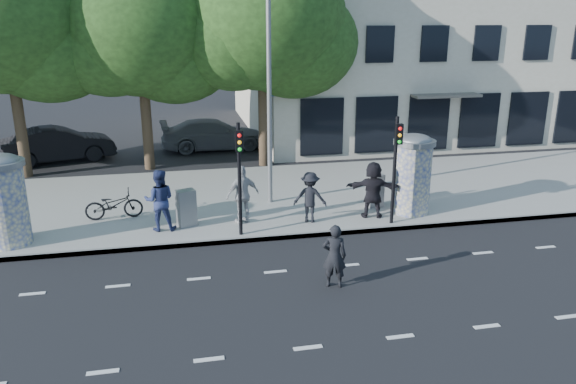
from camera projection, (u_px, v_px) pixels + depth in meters
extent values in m
plane|color=black|center=(286.00, 297.00, 13.45)|extent=(120.00, 120.00, 0.00)
cube|color=gray|center=(245.00, 198.00, 20.43)|extent=(40.00, 8.00, 0.15)
cube|color=slate|center=(262.00, 239.00, 16.74)|extent=(40.00, 0.10, 0.16)
cube|color=silver|center=(308.00, 348.00, 11.40)|extent=(32.00, 0.12, 0.01)
cube|color=silver|center=(276.00, 272.00, 14.76)|extent=(32.00, 0.12, 0.01)
cylinder|color=beige|center=(5.00, 206.00, 15.86)|extent=(1.20, 1.20, 2.30)
cylinder|color=beige|center=(412.00, 179.00, 18.45)|extent=(1.20, 1.20, 2.30)
cylinder|color=slate|center=(415.00, 142.00, 18.08)|extent=(1.36, 1.36, 0.16)
ellipsoid|color=slate|center=(415.00, 140.00, 18.06)|extent=(1.10, 1.10, 0.38)
cylinder|color=black|center=(240.00, 180.00, 16.37)|extent=(0.11, 0.11, 3.40)
cube|color=black|center=(239.00, 141.00, 15.83)|extent=(0.22, 0.14, 0.62)
cylinder|color=black|center=(394.00, 171.00, 17.30)|extent=(0.11, 0.11, 3.40)
cube|color=black|center=(399.00, 134.00, 16.77)|extent=(0.22, 0.14, 0.62)
cylinder|color=slate|center=(269.00, 88.00, 18.60)|extent=(0.16, 0.16, 8.00)
cylinder|color=#38281C|center=(19.00, 120.00, 22.75)|extent=(0.44, 0.44, 4.73)
ellipsoid|color=#1D3513|center=(4.00, 13.00, 21.49)|extent=(7.20, 7.20, 6.12)
cylinder|color=#38281C|center=(146.00, 119.00, 23.95)|extent=(0.44, 0.44, 4.41)
ellipsoid|color=#1D3513|center=(139.00, 24.00, 22.78)|extent=(6.80, 6.80, 5.78)
cylinder|color=#38281C|center=(263.00, 114.00, 24.52)|extent=(0.44, 0.44, 4.59)
ellipsoid|color=#1D3513|center=(262.00, 18.00, 23.30)|extent=(7.00, 7.00, 5.95)
cube|color=#B7B099|center=(419.00, 23.00, 32.63)|extent=(20.00, 15.00, 12.00)
cube|color=black|center=(479.00, 121.00, 26.91)|extent=(18.00, 0.10, 2.60)
cube|color=#59544C|center=(446.00, 95.00, 25.80)|extent=(3.20, 0.90, 0.12)
cube|color=#194C8C|center=(285.00, 92.00, 24.58)|extent=(1.60, 0.06, 0.30)
imported|color=navy|center=(160.00, 200.00, 16.96)|extent=(0.98, 0.79, 1.90)
imported|color=black|center=(310.00, 197.00, 17.68)|extent=(1.19, 0.91, 1.63)
imported|color=#A6A6A9|center=(243.00, 195.00, 17.52)|extent=(1.24, 0.93, 1.87)
imported|color=black|center=(373.00, 190.00, 18.06)|extent=(1.82, 1.06, 1.86)
imported|color=black|center=(334.00, 256.00, 13.74)|extent=(0.68, 0.54, 1.63)
imported|color=black|center=(114.00, 205.00, 18.04)|extent=(0.75, 1.84, 0.95)
cube|color=slate|center=(186.00, 208.00, 17.40)|extent=(0.66, 0.56, 1.16)
cube|color=gray|center=(375.00, 190.00, 19.18)|extent=(0.61, 0.49, 1.13)
imported|color=black|center=(59.00, 144.00, 25.62)|extent=(3.01, 5.11, 1.59)
imported|color=slate|center=(214.00, 134.00, 27.97)|extent=(2.41, 5.29, 1.50)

